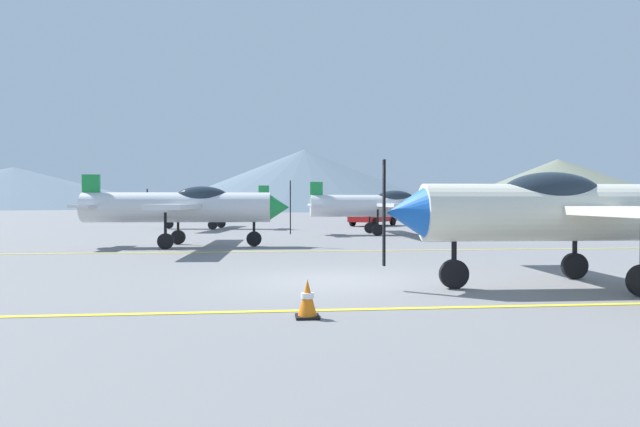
% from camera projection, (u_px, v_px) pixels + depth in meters
% --- Properties ---
extents(ground_plane, '(400.00, 400.00, 0.00)m').
position_uv_depth(ground_plane, '(334.00, 281.00, 12.06)').
color(ground_plane, slate).
extents(apron_line_near, '(80.00, 0.16, 0.01)m').
position_uv_depth(apron_line_near, '(359.00, 310.00, 8.88)').
color(apron_line_near, yellow).
rests_on(apron_line_near, ground_plane).
extents(apron_line_far, '(80.00, 0.16, 0.01)m').
position_uv_depth(apron_line_far, '(307.00, 251.00, 19.34)').
color(apron_line_far, yellow).
rests_on(apron_line_far, ground_plane).
extents(airplane_near, '(8.14, 9.39, 2.82)m').
position_uv_depth(airplane_near, '(581.00, 210.00, 11.20)').
color(airplane_near, silver).
rests_on(airplane_near, ground_plane).
extents(airplane_mid, '(8.16, 9.40, 2.82)m').
position_uv_depth(airplane_mid, '(186.00, 206.00, 21.34)').
color(airplane_mid, silver).
rests_on(airplane_mid, ground_plane).
extents(airplane_far, '(8.12, 9.37, 2.82)m').
position_uv_depth(airplane_far, '(383.00, 205.00, 29.34)').
color(airplane_far, silver).
rests_on(airplane_far, ground_plane).
extents(airplane_back, '(8.23, 9.43, 2.82)m').
position_uv_depth(airplane_back, '(209.00, 204.00, 35.62)').
color(airplane_back, silver).
rests_on(airplane_back, ground_plane).
extents(car_sedan, '(4.14, 4.45, 1.62)m').
position_uv_depth(car_sedan, '(373.00, 214.00, 39.94)').
color(car_sedan, red).
rests_on(car_sedan, ground_plane).
extents(traffic_cone_front, '(0.36, 0.36, 0.59)m').
position_uv_depth(traffic_cone_front, '(307.00, 299.00, 8.26)').
color(traffic_cone_front, black).
rests_on(traffic_cone_front, ground_plane).
extents(hill_left, '(85.56, 85.56, 11.07)m').
position_uv_depth(hill_left, '(14.00, 188.00, 146.89)').
color(hill_left, slate).
rests_on(hill_left, ground_plane).
extents(hill_centerleft, '(68.12, 68.12, 13.60)m').
position_uv_depth(hill_centerleft, '(304.00, 180.00, 123.64)').
color(hill_centerleft, slate).
rests_on(hill_centerleft, ground_plane).
extents(hill_centerright, '(61.53, 61.53, 12.28)m').
position_uv_depth(hill_centerright, '(558.00, 184.00, 134.11)').
color(hill_centerright, slate).
rests_on(hill_centerright, ground_plane).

